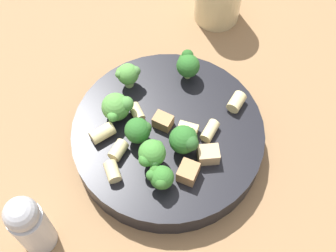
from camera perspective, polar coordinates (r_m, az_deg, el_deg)
ground_plane at (r=0.58m, az=-0.00°, el=-2.24°), size 2.00×2.00×0.00m
pasta_bowl at (r=0.57m, az=-0.00°, el=-1.25°), size 0.23×0.23×0.04m
broccoli_floret_0 at (r=0.51m, az=-1.98°, el=-3.44°), size 0.03×0.03×0.04m
broccoli_floret_1 at (r=0.57m, az=-4.94°, el=6.31°), size 0.03×0.03×0.04m
broccoli_floret_2 at (r=0.52m, az=2.04°, el=-1.71°), size 0.03×0.03×0.04m
broccoli_floret_3 at (r=0.53m, az=-3.62°, el=-0.57°), size 0.03×0.03×0.04m
broccoli_floret_4 at (r=0.58m, az=2.40°, el=7.53°), size 0.03×0.03×0.04m
broccoli_floret_5 at (r=0.55m, az=-6.24°, el=2.35°), size 0.04×0.04×0.04m
broccoli_floret_6 at (r=0.50m, az=-0.95°, el=-6.29°), size 0.03×0.03×0.03m
rigatoni_0 at (r=0.55m, az=-7.99°, el=-0.85°), size 0.03×0.03×0.02m
rigatoni_1 at (r=0.55m, az=5.15°, el=-0.33°), size 0.02×0.03×0.01m
rigatoni_2 at (r=0.56m, az=-3.82°, el=1.69°), size 0.02×0.03×0.01m
rigatoni_3 at (r=0.54m, az=-6.08°, el=-2.95°), size 0.02×0.03×0.02m
rigatoni_4 at (r=0.52m, az=-6.79°, el=-5.53°), size 0.02×0.03×0.02m
rigatoni_5 at (r=0.55m, az=2.50°, el=0.00°), size 0.03×0.02×0.02m
rigatoni_6 at (r=0.57m, az=8.34°, el=2.92°), size 0.02×0.03×0.02m
chicken_chunk_0 at (r=0.55m, az=-0.62°, el=0.59°), size 0.03×0.02×0.02m
chicken_chunk_1 at (r=0.52m, az=2.47°, el=-5.65°), size 0.03×0.03×0.02m
chicken_chunk_2 at (r=0.53m, az=4.95°, el=-3.50°), size 0.03×0.02×0.02m
pepper_shaker at (r=0.51m, az=-16.53°, el=-11.45°), size 0.04×0.04×0.10m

